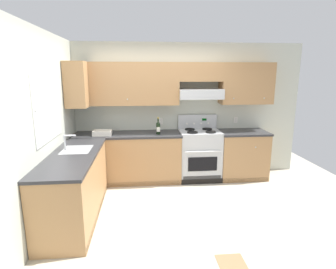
# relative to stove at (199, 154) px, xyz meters

# --- Properties ---
(ground_plane) EXTENTS (7.04, 7.04, 0.00)m
(ground_plane) POSITION_rel_stove_xyz_m (-0.78, -1.25, -0.48)
(ground_plane) COLOR #B2AA99
(floor_accent_tile) EXTENTS (0.30, 0.30, 0.01)m
(floor_accent_tile) POSITION_rel_stove_xyz_m (-0.15, -2.45, -0.48)
(floor_accent_tile) COLOR olive
(floor_accent_tile) RESTS_ON ground_plane
(wall_back) EXTENTS (4.68, 0.57, 2.55)m
(wall_back) POSITION_rel_stove_xyz_m (-0.37, 0.27, 1.00)
(wall_back) COLOR beige
(wall_back) RESTS_ON ground_plane
(wall_left) EXTENTS (0.47, 4.00, 2.55)m
(wall_left) POSITION_rel_stove_xyz_m (-2.37, -1.03, 0.87)
(wall_left) COLOR beige
(wall_left) RESTS_ON ground_plane
(counter_back_run) EXTENTS (3.60, 0.65, 0.91)m
(counter_back_run) POSITION_rel_stove_xyz_m (-0.65, -0.01, -0.03)
(counter_back_run) COLOR #A87A4C
(counter_back_run) RESTS_ON ground_plane
(counter_left_run) EXTENTS (0.63, 1.91, 1.13)m
(counter_left_run) POSITION_rel_stove_xyz_m (-2.02, -1.25, -0.02)
(counter_left_run) COLOR #A87A4C
(counter_left_run) RESTS_ON ground_plane
(stove) EXTENTS (0.76, 0.62, 1.20)m
(stove) POSITION_rel_stove_xyz_m (0.00, 0.00, 0.00)
(stove) COLOR #B7BABC
(stove) RESTS_ON ground_plane
(wine_bottle) EXTENTS (0.07, 0.08, 0.31)m
(wine_bottle) POSITION_rel_stove_xyz_m (-0.79, -0.10, 0.55)
(wine_bottle) COLOR black
(wine_bottle) RESTS_ON counter_back_run
(bowl) EXTENTS (0.32, 0.24, 0.08)m
(bowl) POSITION_rel_stove_xyz_m (-1.79, -0.09, 0.46)
(bowl) COLOR beige
(bowl) RESTS_ON counter_back_run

